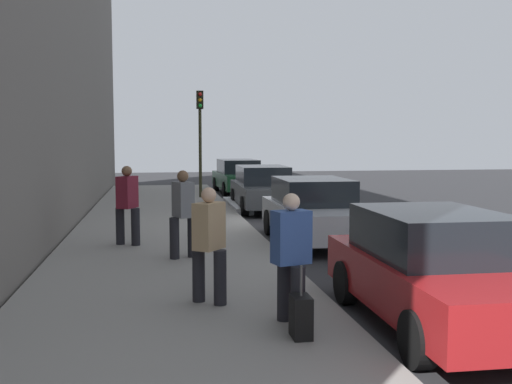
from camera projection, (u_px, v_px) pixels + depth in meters
ground_plane at (285, 228)px, 16.58m from camera, size 56.00×56.00×0.00m
sidewalk at (164, 228)px, 16.04m from camera, size 28.00×4.60×0.15m
lane_stripe_centre at (395, 225)px, 17.09m from camera, size 28.00×0.14×0.01m
snow_bank_curb at (237, 205)px, 21.17m from camera, size 4.10×0.56×0.22m
parked_car_green at (239, 176)px, 27.03m from camera, size 4.84×2.03×1.51m
parked_car_charcoal at (263, 188)px, 20.66m from camera, size 4.77×1.97×1.51m
parked_car_silver at (314, 211)px, 14.23m from camera, size 4.38×1.94×1.51m
parked_car_red at (436, 270)px, 7.83m from camera, size 4.17×1.93×1.51m
pedestrian_grey_coat at (183, 211)px, 11.58m from camera, size 0.53×0.54×1.70m
pedestrian_blue_coat at (291, 255)px, 7.41m from camera, size 0.53×0.50×1.64m
pedestrian_tan_coat at (209, 242)px, 8.38m from camera, size 0.52×0.49×1.64m
pedestrian_burgundy_coat at (127, 203)px, 13.00m from camera, size 0.55×0.53×1.72m
traffic_light_pole at (200, 125)px, 23.46m from camera, size 0.35×0.26×4.16m
rolling_suitcase at (301, 317)px, 6.97m from camera, size 0.34×0.22×0.85m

